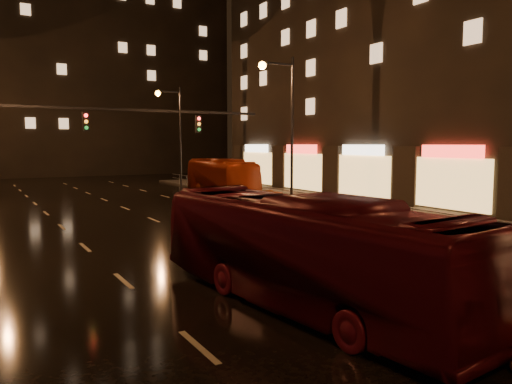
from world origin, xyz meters
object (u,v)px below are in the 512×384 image
Objects in this scene: bus_curb at (221,178)px; taxi_near at (487,311)px; bus_red at (303,251)px; taxi_far at (276,203)px.

bus_curb reaches higher than taxi_near.
bus_curb is 2.63× the size of taxi_near.
bus_curb reaches higher than bus_red.
bus_red is 2.46× the size of taxi_far.
bus_red is 18.36m from taxi_far.
taxi_near is at bearing -97.37° from bus_curb.
bus_curb is 2.57× the size of taxi_far.
taxi_near is (2.01, -4.08, -0.78)m from bus_red.
bus_red is 2.51× the size of taxi_near.
bus_curb is at bearing 63.01° from bus_red.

